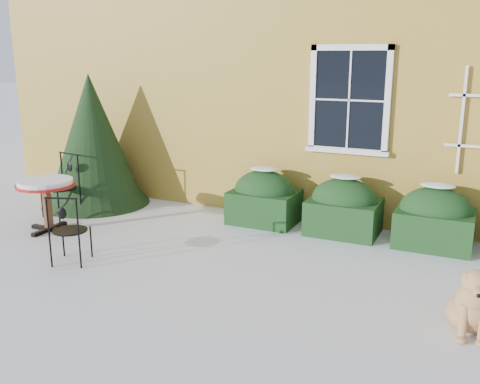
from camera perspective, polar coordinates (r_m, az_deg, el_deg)
The scene contains 8 objects.
ground at distance 6.43m, azimuth -3.86°, elevation -9.82°, with size 80.00×80.00×0.00m, color white.
house at distance 12.46m, azimuth 12.39°, elevation 16.77°, with size 12.40×8.40×6.40m.
hedge_row at distance 8.07m, azimuth 15.48°, elevation -2.19°, with size 4.95×0.80×0.91m.
evergreen_shrub at distance 9.93m, azimuth -15.38°, elevation 4.06°, with size 1.93×1.93×2.33m.
bistro_table at distance 8.61m, azimuth -20.01°, elevation 0.36°, with size 0.87×0.87×0.81m.
patio_chair_near at distance 7.22m, azimuth -17.81°, elevation -3.81°, with size 0.53×0.52×0.93m.
patio_chair_far at distance 9.36m, azimuth -18.42°, elevation 0.64°, with size 0.54×0.54×1.05m.
dog at distance 5.71m, azimuth 23.60°, elevation -11.04°, with size 0.52×0.84×0.74m.
Camera 1 is at (2.88, -5.11, 2.64)m, focal length 40.00 mm.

